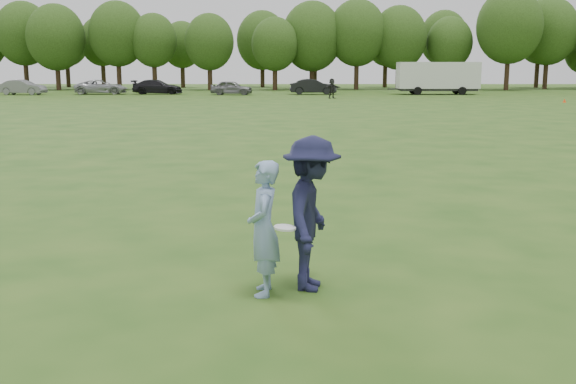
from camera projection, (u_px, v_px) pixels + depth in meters
The scene contains 13 objects.
ground at pixel (284, 299), 8.32m from camera, with size 200.00×200.00×0.00m, color #234A14.
thrower at pixel (264, 228), 8.35m from camera, with size 0.62×0.41×1.70m, color #829FC9.
defender at pixel (312, 214), 8.53m from camera, with size 1.28×0.73×1.98m, color #191B39.
player_far_d at pixel (332, 88), 59.25m from camera, with size 1.63×0.52×1.75m, color #242424.
car_b at pixel (23, 87), 66.57m from camera, with size 1.56×4.47×1.47m, color slate.
car_c at pixel (101, 87), 67.82m from camera, with size 2.39×5.18×1.44m, color #9FA0A4.
car_d at pixel (157, 87), 68.06m from camera, with size 2.03×5.00×1.45m, color black.
car_e at pixel (232, 88), 66.45m from camera, with size 1.66×4.12×1.41m, color slate.
car_f at pixel (313, 87), 67.42m from camera, with size 1.62×4.66×1.53m, color black.
field_cone at pixel (565, 101), 52.76m from camera, with size 0.28×0.28×0.30m, color #EC400C.
disc_in_play at pixel (285, 228), 8.13m from camera, with size 0.30×0.30×0.05m.
cargo_trailer at pixel (438, 77), 67.24m from camera, with size 9.00×2.75×3.20m.
treeline at pixel (311, 37), 82.73m from camera, with size 130.35×18.39×11.74m.
Camera 1 is at (0.07, -7.93, 2.83)m, focal length 42.00 mm.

